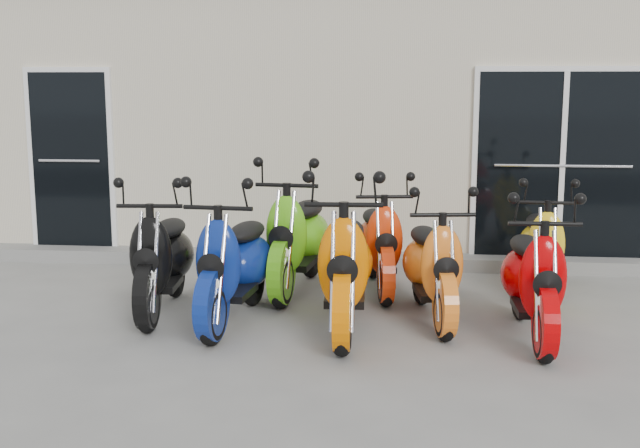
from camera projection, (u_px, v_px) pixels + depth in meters
The scene contains 14 objects.
ground at pixel (313, 314), 7.46m from camera, with size 80.00×80.00×0.00m, color gray.
building at pixel (352, 117), 12.27m from camera, with size 14.00×6.00×3.20m, color beige.
roof_cap at pixel (352, 4), 11.98m from camera, with size 14.20×6.20×0.16m, color #3F3F42.
front_step at pixel (333, 259), 9.43m from camera, with size 14.00×0.40×0.15m, color gray.
door_left at pixel (71, 155), 9.70m from camera, with size 1.07×0.08×2.22m, color black.
door_right at pixel (562, 160), 9.10m from camera, with size 2.02×0.08×2.22m, color black.
scooter_front_black at pixel (162, 243), 7.41m from camera, with size 0.66×1.80×1.33m, color black, non-canonical shape.
scooter_front_blue at pixel (234, 248), 7.09m from camera, with size 0.68×1.86×1.37m, color navy, non-canonical shape.
scooter_front_orange_a at pixel (346, 248), 6.87m from camera, with size 0.72×1.97×1.45m, color #F77100, non-canonical shape.
scooter_front_orange_b at pixel (433, 251), 7.17m from camera, with size 0.63×1.74×1.28m, color orange, non-canonical shape.
scooter_front_red at pixel (534, 263), 6.65m from camera, with size 0.64×1.77×1.30m, color #C50003, non-canonical shape.
scooter_back_green at pixel (298, 223), 8.17m from camera, with size 0.71×1.94×1.43m, color #5AC017, non-canonical shape.
scooter_back_red at pixel (379, 230), 8.20m from camera, with size 0.63×1.74×1.29m, color red, non-canonical shape.
scooter_back_yellow at pixel (542, 235), 8.06m from camera, with size 0.61×1.68×1.24m, color yellow, non-canonical shape.
Camera 1 is at (0.82, -7.15, 2.13)m, focal length 45.00 mm.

